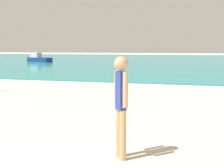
% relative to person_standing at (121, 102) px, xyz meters
% --- Properties ---
extents(water, '(160.00, 60.00, 0.06)m').
position_rel_person_standing_xyz_m(water, '(-0.78, 39.70, -0.95)').
color(water, teal).
rests_on(water, ground).
extents(person_standing, '(0.28, 0.33, 1.73)m').
position_rel_person_standing_xyz_m(person_standing, '(0.00, 0.00, 0.00)').
color(person_standing, tan).
rests_on(person_standing, ground).
extents(boat_near, '(3.79, 2.28, 1.23)m').
position_rel_person_standing_xyz_m(boat_near, '(-17.19, 27.73, -0.50)').
color(boat_near, navy).
rests_on(boat_near, water).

